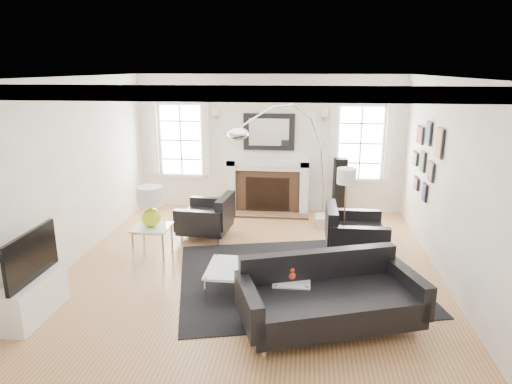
# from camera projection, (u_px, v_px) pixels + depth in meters

# --- Properties ---
(floor) EXTENTS (6.00, 6.00, 0.00)m
(floor) POSITION_uv_depth(u_px,v_px,m) (252.00, 267.00, 6.92)
(floor) COLOR #9E6742
(floor) RESTS_ON ground
(back_wall) EXTENTS (5.50, 0.04, 2.80)m
(back_wall) POSITION_uv_depth(u_px,v_px,m) (269.00, 144.00, 9.42)
(back_wall) COLOR white
(back_wall) RESTS_ON floor
(front_wall) EXTENTS (5.50, 0.04, 2.80)m
(front_wall) POSITION_uv_depth(u_px,v_px,m) (207.00, 263.00, 3.67)
(front_wall) COLOR white
(front_wall) RESTS_ON floor
(left_wall) EXTENTS (0.04, 6.00, 2.80)m
(left_wall) POSITION_uv_depth(u_px,v_px,m) (70.00, 173.00, 6.84)
(left_wall) COLOR white
(left_wall) RESTS_ON floor
(right_wall) EXTENTS (0.04, 6.00, 2.80)m
(right_wall) POSITION_uv_depth(u_px,v_px,m) (451.00, 182.00, 6.25)
(right_wall) COLOR white
(right_wall) RESTS_ON floor
(ceiling) EXTENTS (5.50, 6.00, 0.02)m
(ceiling) POSITION_uv_depth(u_px,v_px,m) (252.00, 77.00, 6.18)
(ceiling) COLOR white
(ceiling) RESTS_ON back_wall
(crown_molding) EXTENTS (5.50, 6.00, 0.12)m
(crown_molding) POSITION_uv_depth(u_px,v_px,m) (252.00, 82.00, 6.19)
(crown_molding) COLOR white
(crown_molding) RESTS_ON back_wall
(fireplace) EXTENTS (1.70, 0.69, 1.11)m
(fireplace) POSITION_uv_depth(u_px,v_px,m) (268.00, 186.00, 9.45)
(fireplace) COLOR white
(fireplace) RESTS_ON floor
(mantel_mirror) EXTENTS (1.05, 0.07, 0.75)m
(mantel_mirror) POSITION_uv_depth(u_px,v_px,m) (269.00, 132.00, 9.31)
(mantel_mirror) COLOR black
(mantel_mirror) RESTS_ON back_wall
(window_left) EXTENTS (1.24, 0.15, 1.62)m
(window_left) POSITION_uv_depth(u_px,v_px,m) (181.00, 140.00, 9.55)
(window_left) COLOR white
(window_left) RESTS_ON back_wall
(window_right) EXTENTS (1.24, 0.15, 1.62)m
(window_right) POSITION_uv_depth(u_px,v_px,m) (361.00, 143.00, 9.16)
(window_right) COLOR white
(window_right) RESTS_ON back_wall
(gallery_wall) EXTENTS (0.04, 1.73, 1.29)m
(gallery_wall) POSITION_uv_depth(u_px,v_px,m) (426.00, 155.00, 7.46)
(gallery_wall) COLOR black
(gallery_wall) RESTS_ON right_wall
(tv_unit) EXTENTS (0.35, 1.00, 1.09)m
(tv_unit) POSITION_uv_depth(u_px,v_px,m) (33.00, 292.00, 5.46)
(tv_unit) COLOR white
(tv_unit) RESTS_ON floor
(area_rug) EXTENTS (3.84, 3.44, 0.01)m
(area_rug) POSITION_uv_depth(u_px,v_px,m) (296.00, 277.00, 6.57)
(area_rug) COLOR black
(area_rug) RESTS_ON floor
(sofa) EXTENTS (2.24, 1.55, 0.67)m
(sofa) POSITION_uv_depth(u_px,v_px,m) (328.00, 298.00, 5.25)
(sofa) COLOR black
(sofa) RESTS_ON floor
(armchair_left) EXTENTS (0.94, 1.03, 0.64)m
(armchair_left) POSITION_uv_depth(u_px,v_px,m) (209.00, 218.00, 8.05)
(armchair_left) COLOR black
(armchair_left) RESTS_ON floor
(armchair_right) EXTENTS (0.92, 1.02, 0.68)m
(armchair_right) POSITION_uv_depth(u_px,v_px,m) (352.00, 234.00, 7.21)
(armchair_right) COLOR black
(armchair_right) RESTS_ON floor
(coffee_table) EXTENTS (0.79, 0.79, 0.35)m
(coffee_table) POSITION_uv_depth(u_px,v_px,m) (237.00, 269.00, 6.08)
(coffee_table) COLOR silver
(coffee_table) RESTS_ON floor
(side_table_left) EXTENTS (0.54, 0.54, 0.59)m
(side_table_left) POSITION_uv_depth(u_px,v_px,m) (152.00, 233.00, 6.94)
(side_table_left) COLOR silver
(side_table_left) RESTS_ON floor
(nesting_table) EXTENTS (0.44, 0.37, 0.48)m
(nesting_table) POSITION_uv_depth(u_px,v_px,m) (292.00, 289.00, 5.43)
(nesting_table) COLOR silver
(nesting_table) RESTS_ON floor
(gourd_lamp) EXTENTS (0.39, 0.39, 0.62)m
(gourd_lamp) POSITION_uv_depth(u_px,v_px,m) (150.00, 204.00, 6.82)
(gourd_lamp) COLOR #CCE01C
(gourd_lamp) RESTS_ON side_table_left
(orange_vase) EXTENTS (0.10, 0.10, 0.16)m
(orange_vase) POSITION_uv_depth(u_px,v_px,m) (292.00, 274.00, 5.38)
(orange_vase) COLOR red
(orange_vase) RESTS_ON nesting_table
(arc_floor_lamp) EXTENTS (1.71, 1.58, 2.42)m
(arc_floor_lamp) POSITION_uv_depth(u_px,v_px,m) (284.00, 165.00, 7.84)
(arc_floor_lamp) COLOR silver
(arc_floor_lamp) RESTS_ON floor
(stick_floor_lamp) EXTENTS (0.29, 0.29, 1.44)m
(stick_floor_lamp) POSITION_uv_depth(u_px,v_px,m) (346.00, 181.00, 6.97)
(stick_floor_lamp) COLOR gold
(stick_floor_lamp) RESTS_ON floor
(speaker_tower) EXTENTS (0.27, 0.27, 1.19)m
(speaker_tower) POSITION_uv_depth(u_px,v_px,m) (340.00, 188.00, 9.14)
(speaker_tower) COLOR black
(speaker_tower) RESTS_ON floor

